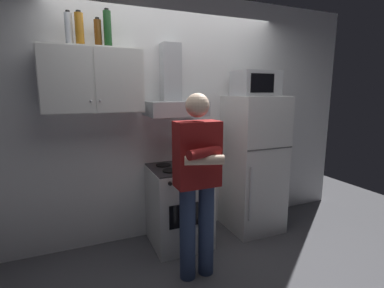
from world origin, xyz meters
name	(u,v)px	position (x,y,z in m)	size (l,w,h in m)	color
ground_plane	(192,252)	(0.00, 0.00, 0.00)	(7.00, 7.00, 0.00)	#4C4C51
back_wall_tiled	(172,118)	(0.00, 0.60, 1.35)	(4.80, 0.10, 2.70)	white
upper_cabinet	(93,81)	(-0.85, 0.37, 1.75)	(0.90, 0.37, 0.60)	white
stove_oven	(179,205)	(-0.05, 0.25, 0.43)	(0.60, 0.62, 0.87)	white
range_hood	(174,97)	(-0.05, 0.38, 1.60)	(0.60, 0.44, 0.75)	#B7BABF
refrigerator	(253,164)	(0.90, 0.25, 0.80)	(0.60, 0.62, 1.60)	silver
microwave	(256,84)	(0.90, 0.27, 1.74)	(0.48, 0.37, 0.28)	#B7BABF
person_standing	(197,180)	(-0.10, -0.36, 0.90)	(0.38, 0.33, 1.64)	navy
cooking_pot	(194,161)	(0.08, 0.13, 0.94)	(0.28, 0.18, 0.13)	#B7BABF
bottle_liquor_amber	(79,29)	(-0.94, 0.34, 2.19)	(0.07, 0.07, 0.30)	#B7721E
bottle_vodka_clear	(69,29)	(-1.02, 0.38, 2.19)	(0.07, 0.07, 0.30)	silver
bottle_wine_green	(108,29)	(-0.69, 0.36, 2.22)	(0.07, 0.07, 0.35)	#19471E
bottle_beer_brown	(98,34)	(-0.78, 0.39, 2.18)	(0.07, 0.07, 0.27)	brown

